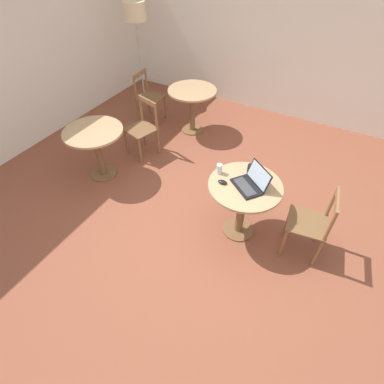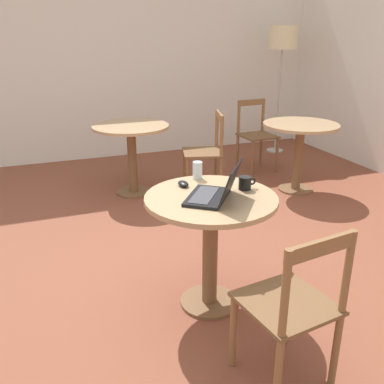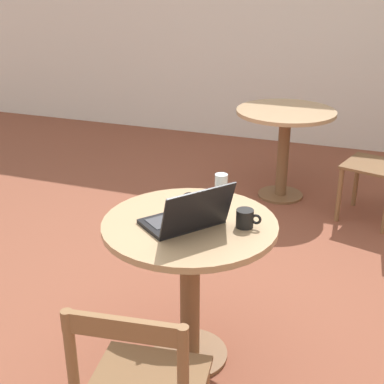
{
  "view_description": "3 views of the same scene",
  "coord_description": "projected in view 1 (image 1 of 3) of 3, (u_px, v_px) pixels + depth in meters",
  "views": [
    {
      "loc": [
        -2.11,
        -1.07,
        2.84
      ],
      "look_at": [
        -0.03,
        0.09,
        0.57
      ],
      "focal_mm": 28.0,
      "sensor_mm": 36.0,
      "label": 1
    },
    {
      "loc": [
        -0.75,
        -2.58,
        1.65
      ],
      "look_at": [
        0.19,
        -0.11,
        0.65
      ],
      "focal_mm": 40.0,
      "sensor_mm": 36.0,
      "label": 2
    },
    {
      "loc": [
        0.93,
        -2.44,
        1.79
      ],
      "look_at": [
        0.05,
        -0.05,
        0.71
      ],
      "focal_mm": 50.0,
      "sensor_mm": 36.0,
      "label": 3
    }
  ],
  "objects": [
    {
      "name": "chair_near_front",
      "position": [
        311.0,
        224.0,
        3.14
      ],
      "size": [
        0.45,
        0.45,
        0.85
      ],
      "color": "brown",
      "rests_on": "ground_plane"
    },
    {
      "name": "mouse",
      "position": [
        223.0,
        182.0,
        3.14
      ],
      "size": [
        0.06,
        0.1,
        0.03
      ],
      "color": "black",
      "rests_on": "cafe_table_near"
    },
    {
      "name": "chair_mid_back",
      "position": [
        149.0,
        97.0,
        5.23
      ],
      "size": [
        0.43,
        0.43,
        0.85
      ],
      "color": "brown",
      "rests_on": "ground_plane"
    },
    {
      "name": "wall_side",
      "position": [
        295.0,
        36.0,
        4.79
      ],
      "size": [
        0.06,
        9.4,
        2.7
      ],
      "color": "white",
      "rests_on": "ground_plane"
    },
    {
      "name": "mug",
      "position": [
        251.0,
        168.0,
        3.27
      ],
      "size": [
        0.11,
        0.08,
        0.08
      ],
      "color": "black",
      "rests_on": "cafe_table_near"
    },
    {
      "name": "chair_far_right",
      "position": [
        143.0,
        128.0,
        4.5
      ],
      "size": [
        0.5,
        0.5,
        0.85
      ],
      "color": "brown",
      "rests_on": "ground_plane"
    },
    {
      "name": "cafe_table_near",
      "position": [
        244.0,
        196.0,
        3.24
      ],
      "size": [
        0.79,
        0.79,
        0.74
      ],
      "color": "brown",
      "rests_on": "ground_plane"
    },
    {
      "name": "cafe_table_mid",
      "position": [
        192.0,
        99.0,
        4.88
      ],
      "size": [
        0.79,
        0.79,
        0.74
      ],
      "color": "brown",
      "rests_on": "ground_plane"
    },
    {
      "name": "cafe_table_far",
      "position": [
        95.0,
        141.0,
        4.0
      ],
      "size": [
        0.79,
        0.79,
        0.74
      ],
      "color": "brown",
      "rests_on": "ground_plane"
    },
    {
      "name": "laptop",
      "position": [
        250.0,
        183.0,
        3.08
      ],
      "size": [
        0.42,
        0.43,
        0.22
      ],
      "color": "black",
      "rests_on": "cafe_table_near"
    },
    {
      "name": "floor_lamp",
      "position": [
        135.0,
        15.0,
        5.16
      ],
      "size": [
        0.38,
        0.38,
        1.7
      ],
      "color": "#B7B7B7",
      "rests_on": "ground_plane"
    },
    {
      "name": "ground_plane",
      "position": [
        199.0,
        226.0,
        3.67
      ],
      "size": [
        16.0,
        16.0,
        0.0
      ],
      "primitive_type": "plane",
      "color": "brown"
    },
    {
      "name": "drinking_glass",
      "position": [
        219.0,
        169.0,
        3.23
      ],
      "size": [
        0.06,
        0.06,
        0.11
      ],
      "color": "silver",
      "rests_on": "cafe_table_near"
    }
  ]
}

